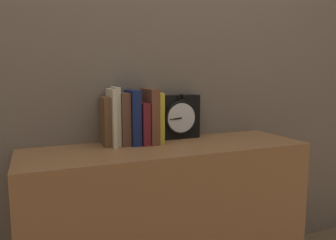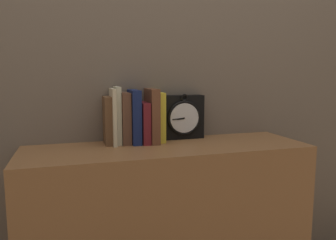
{
  "view_description": "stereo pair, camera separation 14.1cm",
  "coord_description": "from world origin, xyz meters",
  "px_view_note": "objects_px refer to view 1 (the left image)",
  "views": [
    {
      "loc": [
        -0.54,
        -1.29,
        1.01
      ],
      "look_at": [
        0.0,
        0.0,
        0.82
      ],
      "focal_mm": 35.0,
      "sensor_mm": 36.0,
      "label": 1
    },
    {
      "loc": [
        -0.4,
        -1.33,
        1.01
      ],
      "look_at": [
        0.0,
        0.0,
        0.82
      ],
      "focal_mm": 35.0,
      "sensor_mm": 36.0,
      "label": 2
    }
  ],
  "objects_px": {
    "book_slot3_brown": "(123,119)",
    "book_slot4_navy": "(133,117)",
    "book_slot0_brown": "(106,121)",
    "clock": "(178,117)",
    "book_slot6_brown": "(150,116)",
    "book_slot7_yellow": "(157,117)",
    "book_slot5_maroon": "(142,123)",
    "book_slot1_cream": "(111,117)",
    "book_slot2_cream": "(116,116)"
  },
  "relations": [
    {
      "from": "book_slot1_cream",
      "to": "book_slot3_brown",
      "type": "xyz_separation_m",
      "value": [
        0.05,
        0.01,
        -0.01
      ]
    },
    {
      "from": "book_slot5_maroon",
      "to": "book_slot6_brown",
      "type": "xyz_separation_m",
      "value": [
        0.04,
        -0.0,
        0.03
      ]
    },
    {
      "from": "book_slot1_cream",
      "to": "book_slot5_maroon",
      "type": "xyz_separation_m",
      "value": [
        0.14,
        -0.01,
        -0.03
      ]
    },
    {
      "from": "clock",
      "to": "book_slot1_cream",
      "type": "distance_m",
      "value": 0.34
    },
    {
      "from": "book_slot5_maroon",
      "to": "book_slot6_brown",
      "type": "distance_m",
      "value": 0.05
    },
    {
      "from": "book_slot0_brown",
      "to": "book_slot7_yellow",
      "type": "relative_size",
      "value": 0.94
    },
    {
      "from": "book_slot4_navy",
      "to": "book_slot1_cream",
      "type": "bearing_deg",
      "value": 179.52
    },
    {
      "from": "clock",
      "to": "book_slot1_cream",
      "type": "height_order",
      "value": "book_slot1_cream"
    },
    {
      "from": "clock",
      "to": "book_slot6_brown",
      "type": "relative_size",
      "value": 0.89
    },
    {
      "from": "book_slot1_cream",
      "to": "book_slot7_yellow",
      "type": "bearing_deg",
      "value": 2.59
    },
    {
      "from": "book_slot4_navy",
      "to": "book_slot6_brown",
      "type": "xyz_separation_m",
      "value": [
        0.08,
        -0.01,
        0.0
      ]
    },
    {
      "from": "book_slot0_brown",
      "to": "book_slot4_navy",
      "type": "relative_size",
      "value": 0.88
    },
    {
      "from": "book_slot1_cream",
      "to": "book_slot2_cream",
      "type": "relative_size",
      "value": 0.97
    },
    {
      "from": "book_slot0_brown",
      "to": "book_slot7_yellow",
      "type": "height_order",
      "value": "book_slot7_yellow"
    },
    {
      "from": "book_slot2_cream",
      "to": "book_slot3_brown",
      "type": "distance_m",
      "value": 0.03
    },
    {
      "from": "book_slot0_brown",
      "to": "book_slot3_brown",
      "type": "bearing_deg",
      "value": -4.05
    },
    {
      "from": "clock",
      "to": "book_slot2_cream",
      "type": "xyz_separation_m",
      "value": [
        -0.31,
        -0.02,
        0.02
      ]
    },
    {
      "from": "book_slot6_brown",
      "to": "book_slot2_cream",
      "type": "bearing_deg",
      "value": 172.75
    },
    {
      "from": "book_slot3_brown",
      "to": "book_slot4_navy",
      "type": "distance_m",
      "value": 0.04
    },
    {
      "from": "book_slot1_cream",
      "to": "book_slot0_brown",
      "type": "bearing_deg",
      "value": 151.76
    },
    {
      "from": "clock",
      "to": "book_slot1_cream",
      "type": "bearing_deg",
      "value": -174.01
    },
    {
      "from": "book_slot2_cream",
      "to": "book_slot6_brown",
      "type": "relative_size",
      "value": 1.04
    },
    {
      "from": "book_slot5_maroon",
      "to": "book_slot7_yellow",
      "type": "xyz_separation_m",
      "value": [
        0.08,
        0.01,
        0.02
      ]
    },
    {
      "from": "clock",
      "to": "book_slot5_maroon",
      "type": "relative_size",
      "value": 1.18
    },
    {
      "from": "book_slot1_cream",
      "to": "book_slot3_brown",
      "type": "height_order",
      "value": "book_slot1_cream"
    },
    {
      "from": "book_slot3_brown",
      "to": "clock",
      "type": "bearing_deg",
      "value": 5.68
    },
    {
      "from": "book_slot2_cream",
      "to": "book_slot3_brown",
      "type": "height_order",
      "value": "book_slot2_cream"
    },
    {
      "from": "book_slot0_brown",
      "to": "book_slot7_yellow",
      "type": "distance_m",
      "value": 0.24
    },
    {
      "from": "book_slot0_brown",
      "to": "book_slot3_brown",
      "type": "distance_m",
      "value": 0.08
    },
    {
      "from": "book_slot7_yellow",
      "to": "book_slot2_cream",
      "type": "bearing_deg",
      "value": 179.34
    },
    {
      "from": "book_slot0_brown",
      "to": "book_slot4_navy",
      "type": "xyz_separation_m",
      "value": [
        0.12,
        -0.01,
        0.01
      ]
    },
    {
      "from": "clock",
      "to": "book_slot4_navy",
      "type": "height_order",
      "value": "book_slot4_navy"
    },
    {
      "from": "book_slot3_brown",
      "to": "book_slot5_maroon",
      "type": "height_order",
      "value": "book_slot3_brown"
    },
    {
      "from": "book_slot0_brown",
      "to": "book_slot5_maroon",
      "type": "relative_size",
      "value": 1.15
    },
    {
      "from": "book_slot7_yellow",
      "to": "book_slot6_brown",
      "type": "bearing_deg",
      "value": -156.22
    },
    {
      "from": "book_slot3_brown",
      "to": "book_slot7_yellow",
      "type": "distance_m",
      "value": 0.16
    },
    {
      "from": "clock",
      "to": "book_slot5_maroon",
      "type": "bearing_deg",
      "value": -168.53
    },
    {
      "from": "book_slot6_brown",
      "to": "book_slot7_yellow",
      "type": "relative_size",
      "value": 1.08
    },
    {
      "from": "book_slot0_brown",
      "to": "book_slot3_brown",
      "type": "xyz_separation_m",
      "value": [
        0.08,
        -0.01,
        0.01
      ]
    },
    {
      "from": "book_slot3_brown",
      "to": "book_slot4_navy",
      "type": "relative_size",
      "value": 0.95
    },
    {
      "from": "book_slot0_brown",
      "to": "book_slot3_brown",
      "type": "relative_size",
      "value": 0.93
    },
    {
      "from": "book_slot1_cream",
      "to": "book_slot3_brown",
      "type": "distance_m",
      "value": 0.05
    },
    {
      "from": "clock",
      "to": "book_slot4_navy",
      "type": "bearing_deg",
      "value": -171.47
    },
    {
      "from": "book_slot0_brown",
      "to": "book_slot3_brown",
      "type": "height_order",
      "value": "book_slot3_brown"
    },
    {
      "from": "book_slot0_brown",
      "to": "clock",
      "type": "bearing_deg",
      "value": 3.6
    },
    {
      "from": "clock",
      "to": "book_slot3_brown",
      "type": "height_order",
      "value": "book_slot3_brown"
    },
    {
      "from": "book_slot4_navy",
      "to": "book_slot0_brown",
      "type": "bearing_deg",
      "value": 173.56
    },
    {
      "from": "clock",
      "to": "book_slot2_cream",
      "type": "distance_m",
      "value": 0.32
    },
    {
      "from": "book_slot0_brown",
      "to": "book_slot4_navy",
      "type": "height_order",
      "value": "book_slot4_navy"
    },
    {
      "from": "book_slot6_brown",
      "to": "book_slot3_brown",
      "type": "bearing_deg",
      "value": 173.13
    }
  ]
}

